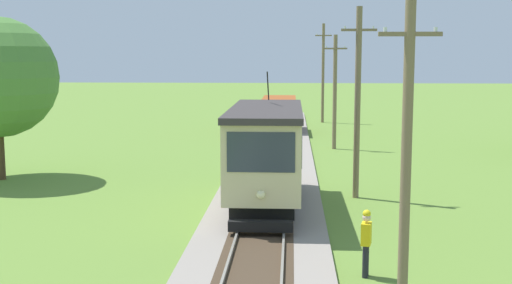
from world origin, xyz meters
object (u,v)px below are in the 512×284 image
at_px(utility_pole_far, 335,91).
at_px(utility_pole_distant, 323,72).
at_px(utility_pole_near_tram, 407,149).
at_px(utility_pole_mid, 358,101).
at_px(track_worker, 366,240).
at_px(red_tram, 266,151).
at_px(freight_car, 279,112).

relative_size(utility_pole_far, utility_pole_distant, 0.83).
relative_size(utility_pole_near_tram, utility_pole_mid, 0.92).
bearing_deg(track_worker, utility_pole_near_tram, 124.24).
xyz_separation_m(red_tram, utility_pole_far, (3.53, 15.94, 1.37)).
height_order(utility_pole_near_tram, utility_pole_mid, utility_pole_mid).
xyz_separation_m(red_tram, utility_pole_near_tram, (3.53, -8.89, 1.42)).
relative_size(red_tram, utility_pole_distant, 1.02).
height_order(utility_pole_mid, utility_pole_far, utility_pole_mid).
relative_size(utility_pole_mid, track_worker, 4.26).
bearing_deg(freight_car, utility_pole_near_tram, -83.84).
relative_size(red_tram, track_worker, 4.79).
distance_m(freight_car, utility_pole_mid, 22.06).
bearing_deg(utility_pole_far, utility_pole_near_tram, -90.00).
relative_size(freight_car, utility_pole_far, 0.75).
height_order(red_tram, utility_pole_near_tram, utility_pole_near_tram).
xyz_separation_m(freight_car, utility_pole_distant, (3.54, 7.59, 2.71)).
bearing_deg(utility_pole_distant, red_tram, -96.41).
xyz_separation_m(utility_pole_far, track_worker, (-0.65, -23.13, -2.58)).
distance_m(red_tram, freight_car, 23.89).
relative_size(utility_pole_mid, utility_pole_distant, 0.91).
bearing_deg(red_tram, utility_pole_mid, 32.22).
height_order(utility_pole_near_tram, track_worker, utility_pole_near_tram).
relative_size(utility_pole_near_tram, track_worker, 3.94).
height_order(red_tram, utility_pole_mid, utility_pole_mid).
distance_m(freight_car, utility_pole_far, 8.92).
xyz_separation_m(utility_pole_near_tram, utility_pole_distant, (-0.00, 40.36, 0.66)).
bearing_deg(utility_pole_mid, utility_pole_far, 90.00).
xyz_separation_m(utility_pole_mid, track_worker, (-0.65, -9.41, -2.92)).
height_order(freight_car, track_worker, freight_car).
relative_size(utility_pole_distant, track_worker, 4.68).
bearing_deg(utility_pole_far, freight_car, 114.01).
bearing_deg(track_worker, utility_pole_mid, -80.80).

